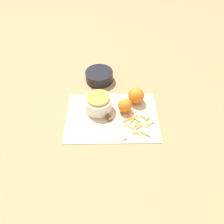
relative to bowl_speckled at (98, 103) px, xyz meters
name	(u,v)px	position (x,y,z in m)	size (l,w,h in m)	color
ground_plane	(112,117)	(0.07, -0.05, -0.05)	(4.00, 4.00, 0.00)	#9E754C
cutting_board	(112,116)	(0.07, -0.05, -0.04)	(0.46, 0.33, 0.01)	#CCB284
bowl_speckled	(98,103)	(0.00, 0.00, 0.00)	(0.14, 0.14, 0.08)	silver
bowl_dark	(99,76)	(0.00, 0.24, -0.02)	(0.16, 0.16, 0.06)	black
knife	(108,117)	(0.05, -0.06, -0.03)	(0.13, 0.21, 0.02)	brown
orange_left	(125,106)	(0.13, -0.02, -0.01)	(0.07, 0.07, 0.07)	orange
orange_right	(136,95)	(0.19, 0.05, 0.00)	(0.08, 0.08, 0.08)	orange
peel_pile	(137,123)	(0.19, -0.10, -0.04)	(0.16, 0.14, 0.01)	orange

